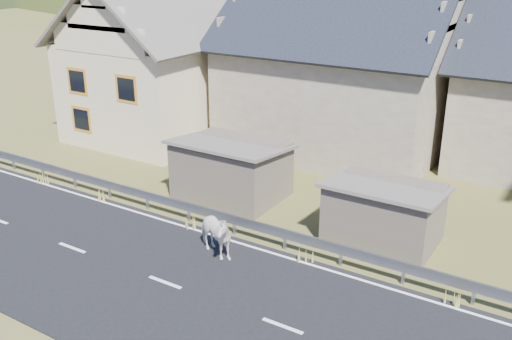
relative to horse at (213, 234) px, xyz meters
The scene contains 9 objects.
ground 2.27m from the horse, 97.13° to the right, with size 160.00×160.00×0.00m, color #40431B.
road 2.26m from the horse, 97.13° to the right, with size 60.00×7.00×0.04m, color black.
lane_markings 2.26m from the horse, 97.13° to the right, with size 60.00×6.60×0.01m, color silver.
guardrail 1.62m from the horse, 99.48° to the left, with size 28.10×0.09×0.75m.
shed_left 4.95m from the horse, 117.24° to the left, with size 4.30×3.30×2.40m, color #685B4D.
shed_right 5.76m from the horse, 42.60° to the left, with size 3.80×2.90×2.20m, color #685B4D.
house_cream 14.69m from the horse, 136.06° to the left, with size 7.80×9.80×8.30m.
house_stone_a 13.51m from the horse, 95.60° to the left, with size 10.80×9.80×8.90m.
horse is the anchor object (origin of this frame).
Camera 1 is at (9.99, -10.96, 9.22)m, focal length 40.00 mm.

